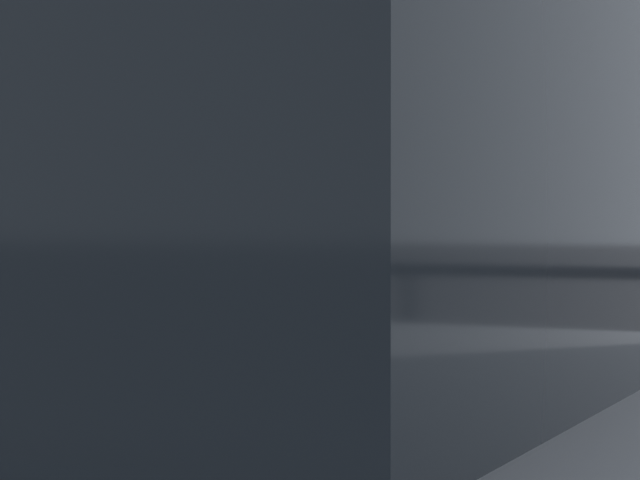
% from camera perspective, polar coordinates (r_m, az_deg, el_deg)
% --- Properties ---
extents(parking_meter, '(0.17, 0.18, 1.33)m').
position_cam_1_polar(parking_meter, '(3.72, 2.55, -3.07)').
color(parking_meter, slate).
rests_on(parking_meter, sidewalk_curb).
extents(pedestrian_at_meter, '(0.59, 0.51, 1.59)m').
position_cam_1_polar(pedestrian_at_meter, '(3.96, -4.93, -3.79)').
color(pedestrian_at_meter, slate).
rests_on(pedestrian_at_meter, sidewalk_curb).
extents(background_railing, '(24.06, 0.06, 1.01)m').
position_cam_1_polar(background_railing, '(5.93, 11.20, -3.92)').
color(background_railing, black).
rests_on(background_railing, sidewalk_curb).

